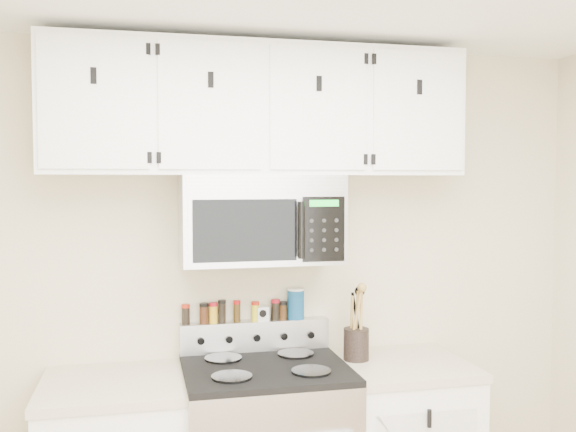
% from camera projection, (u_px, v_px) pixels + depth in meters
% --- Properties ---
extents(back_wall, '(3.50, 0.01, 2.50)m').
position_uv_depth(back_wall, '(254.00, 291.00, 3.29)').
color(back_wall, beige).
rests_on(back_wall, floor).
extents(microwave, '(0.76, 0.44, 0.42)m').
position_uv_depth(microwave, '(260.00, 219.00, 3.08)').
color(microwave, '#9E9EA3').
rests_on(microwave, back_wall).
extents(upper_cabinets, '(2.00, 0.35, 0.62)m').
position_uv_depth(upper_cabinets, '(259.00, 111.00, 3.08)').
color(upper_cabinets, white).
rests_on(upper_cabinets, back_wall).
extents(utensil_crock, '(0.13, 0.13, 0.37)m').
position_uv_depth(utensil_crock, '(356.00, 341.00, 3.19)').
color(utensil_crock, black).
rests_on(utensil_crock, base_cabinet_right).
extents(kitchen_timer, '(0.07, 0.06, 0.07)m').
position_uv_depth(kitchen_timer, '(262.00, 313.00, 3.27)').
color(kitchen_timer, silver).
rests_on(kitchen_timer, range).
extents(salt_canister, '(0.09, 0.09, 0.16)m').
position_uv_depth(salt_canister, '(296.00, 303.00, 3.30)').
color(salt_canister, navy).
rests_on(salt_canister, range).
extents(spice_jar_0, '(0.04, 0.04, 0.10)m').
position_uv_depth(spice_jar_0, '(186.00, 314.00, 3.18)').
color(spice_jar_0, black).
rests_on(spice_jar_0, range).
extents(spice_jar_1, '(0.05, 0.05, 0.10)m').
position_uv_depth(spice_jar_1, '(204.00, 313.00, 3.20)').
color(spice_jar_1, '#3B1D0E').
rests_on(spice_jar_1, range).
extents(spice_jar_2, '(0.04, 0.04, 0.10)m').
position_uv_depth(spice_jar_2, '(213.00, 313.00, 3.21)').
color(spice_jar_2, gold).
rests_on(spice_jar_2, range).
extents(spice_jar_3, '(0.04, 0.04, 0.11)m').
position_uv_depth(spice_jar_3, '(222.00, 311.00, 3.22)').
color(spice_jar_3, black).
rests_on(spice_jar_3, range).
extents(spice_jar_4, '(0.04, 0.04, 0.11)m').
position_uv_depth(spice_jar_4, '(237.00, 311.00, 3.24)').
color(spice_jar_4, '#3B290E').
rests_on(spice_jar_4, range).
extents(spice_jar_5, '(0.04, 0.04, 0.10)m').
position_uv_depth(spice_jar_5, '(255.00, 311.00, 3.26)').
color(spice_jar_5, gold).
rests_on(spice_jar_5, range).
extents(spice_jar_6, '(0.05, 0.05, 0.11)m').
position_uv_depth(spice_jar_6, '(276.00, 310.00, 3.28)').
color(spice_jar_6, black).
rests_on(spice_jar_6, range).
extents(spice_jar_7, '(0.04, 0.04, 0.09)m').
position_uv_depth(spice_jar_7, '(283.00, 310.00, 3.29)').
color(spice_jar_7, '#3A210D').
rests_on(spice_jar_7, range).
extents(spice_jar_8, '(0.04, 0.04, 0.10)m').
position_uv_depth(spice_jar_8, '(294.00, 309.00, 3.30)').
color(spice_jar_8, gold).
rests_on(spice_jar_8, range).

